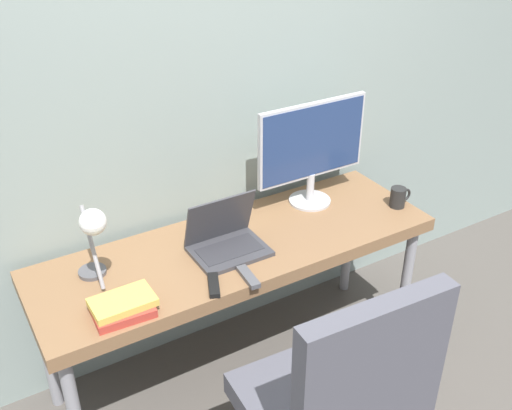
{
  "coord_description": "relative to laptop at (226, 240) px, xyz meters",
  "views": [
    {
      "loc": [
        -1.02,
        -1.58,
        2.12
      ],
      "look_at": [
        0.08,
        0.26,
        0.89
      ],
      "focal_mm": 42.0,
      "sensor_mm": 36.0,
      "label": 1
    }
  ],
  "objects": [
    {
      "name": "tv_remote",
      "position": [
        -0.16,
        -0.2,
        -0.04
      ],
      "size": [
        0.09,
        0.14,
        0.02
      ],
      "color": "black",
      "rests_on": "desk"
    },
    {
      "name": "desk",
      "position": [
        0.06,
        0.02,
        -0.11
      ],
      "size": [
        1.74,
        0.57,
        0.71
      ],
      "color": "brown",
      "rests_on": "ground_plane"
    },
    {
      "name": "media_remote",
      "position": [
        -0.02,
        -0.22,
        -0.04
      ],
      "size": [
        0.05,
        0.15,
        0.02
      ],
      "color": "#4C4C51",
      "rests_on": "desk"
    },
    {
      "name": "ground_plane",
      "position": [
        0.06,
        -0.26,
        -0.76
      ],
      "size": [
        12.0,
        12.0,
        0.0
      ],
      "primitive_type": "plane",
      "color": "#514C47"
    },
    {
      "name": "office_chair",
      "position": [
        -0.01,
        -0.8,
        -0.17
      ],
      "size": [
        0.64,
        0.66,
        1.08
      ],
      "color": "black",
      "rests_on": "ground_plane"
    },
    {
      "name": "wall_back",
      "position": [
        0.06,
        0.37,
        0.54
      ],
      "size": [
        8.0,
        0.05,
        2.6
      ],
      "color": "gray",
      "rests_on": "ground_plane"
    },
    {
      "name": "monitor",
      "position": [
        0.54,
        0.16,
        0.24
      ],
      "size": [
        0.56,
        0.2,
        0.5
      ],
      "color": "#B7B7BC",
      "rests_on": "desk"
    },
    {
      "name": "desk_lamp",
      "position": [
        -0.53,
        0.02,
        0.2
      ],
      "size": [
        0.11,
        0.24,
        0.36
      ],
      "color": "#4C4C51",
      "rests_on": "desk"
    },
    {
      "name": "laptop",
      "position": [
        0.0,
        0.0,
        0.0
      ],
      "size": [
        0.3,
        0.23,
        0.24
      ],
      "color": "#38383D",
      "rests_on": "desk"
    },
    {
      "name": "book_stack",
      "position": [
        -0.51,
        -0.16,
        -0.02
      ],
      "size": [
        0.23,
        0.18,
        0.06
      ],
      "color": "#B2382D",
      "rests_on": "desk"
    },
    {
      "name": "mug",
      "position": [
        0.87,
        -0.09,
        -0.0
      ],
      "size": [
        0.11,
        0.07,
        0.09
      ],
      "color": "black",
      "rests_on": "desk"
    }
  ]
}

